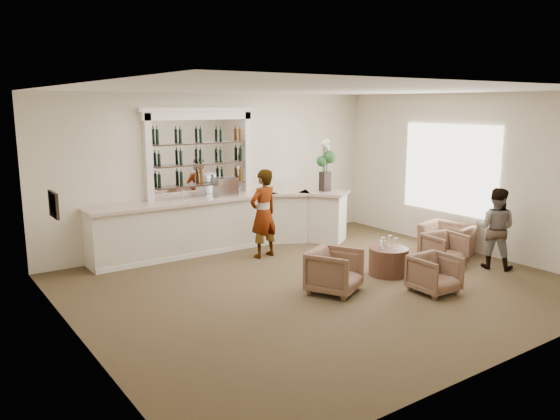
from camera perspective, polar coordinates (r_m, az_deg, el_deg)
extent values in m
plane|color=brown|center=(9.52, 4.18, -7.83)|extent=(8.00, 8.00, 0.00)
cube|color=beige|center=(12.01, -6.34, 4.15)|extent=(8.00, 0.04, 3.30)
cube|color=beige|center=(7.31, -20.73, -0.90)|extent=(0.04, 7.00, 3.30)
cube|color=beige|center=(12.04, 19.25, 3.62)|extent=(0.04, 7.00, 3.30)
cube|color=white|center=(9.02, 4.48, 12.44)|extent=(8.00, 7.00, 0.04)
cube|color=white|center=(12.31, 17.30, 4.12)|extent=(0.05, 2.40, 1.90)
cube|color=black|center=(8.47, -22.58, 0.51)|extent=(0.04, 0.46, 0.38)
cube|color=beige|center=(8.47, -22.42, 0.53)|extent=(0.01, 0.38, 0.30)
cube|color=silver|center=(11.44, -9.76, -1.92)|extent=(4.00, 0.70, 1.08)
cube|color=#C8B09C|center=(11.31, -9.81, 0.87)|extent=(4.10, 0.82, 0.06)
cube|color=silver|center=(12.41, 0.54, -0.75)|extent=(1.12, 1.04, 1.08)
cube|color=#C8B09C|center=(12.29, 0.60, 1.83)|extent=(1.27, 1.19, 0.06)
cube|color=silver|center=(12.43, 4.56, -0.77)|extent=(1.08, 1.14, 1.08)
cube|color=#C8B09C|center=(12.31, 4.66, 1.81)|extent=(1.24, 1.29, 0.06)
cube|color=silver|center=(11.27, -8.96, -4.66)|extent=(4.00, 0.06, 0.10)
cube|color=white|center=(11.73, -8.47, 5.41)|extent=(2.15, 0.02, 1.65)
cube|color=silver|center=(11.27, -13.49, 2.44)|extent=(0.14, 0.16, 2.90)
cube|color=silver|center=(12.29, -3.48, 3.41)|extent=(0.14, 0.16, 2.90)
cube|color=silver|center=(11.62, -8.46, 9.76)|extent=(2.52, 0.16, 0.18)
cube|color=silver|center=(11.62, -8.48, 10.35)|extent=(2.64, 0.20, 0.08)
cube|color=#35241A|center=(11.70, -8.15, 2.59)|extent=(2.05, 0.20, 0.03)
cube|color=#35241A|center=(11.64, -8.21, 4.74)|extent=(2.05, 0.20, 0.03)
cube|color=#35241A|center=(11.61, -8.27, 6.89)|extent=(2.05, 0.20, 0.03)
cylinder|color=#533324|center=(10.18, 11.26, -5.28)|extent=(0.71, 0.71, 0.50)
imported|color=gray|center=(11.00, -1.75, -0.37)|extent=(0.72, 0.53, 1.80)
imported|color=gray|center=(11.05, 21.55, -1.78)|extent=(0.87, 0.93, 1.54)
imported|color=brown|center=(9.08, 5.71, -6.39)|extent=(1.05, 1.06, 0.72)
imported|color=brown|center=(9.39, 15.84, -6.46)|extent=(0.70, 0.72, 0.64)
imported|color=brown|center=(11.00, 16.81, -3.97)|extent=(0.75, 0.77, 0.63)
imported|color=brown|center=(11.80, 17.13, -2.95)|extent=(1.09, 1.18, 0.65)
cube|color=silver|center=(11.65, -5.70, 2.42)|extent=(0.51, 0.45, 0.40)
cube|color=black|center=(12.32, 4.72, 2.99)|extent=(0.20, 0.20, 0.44)
cube|color=white|center=(10.18, 10.68, -3.46)|extent=(0.08, 0.08, 0.12)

